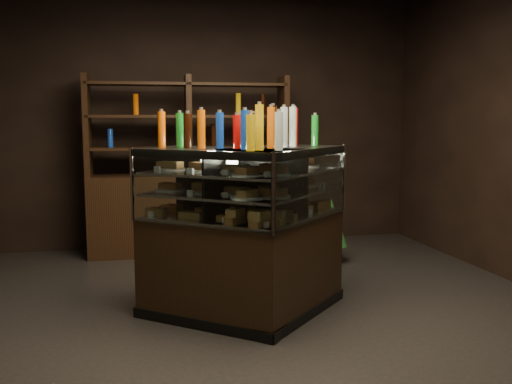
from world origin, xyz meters
TOP-DOWN VIEW (x-y plane):
  - ground at (0.00, 0.00)m, footprint 5.00×5.00m
  - room_shell at (0.00, 0.00)m, footprint 5.02×5.02m
  - display_case at (-0.11, -0.14)m, footprint 1.76×1.28m
  - food_display at (-0.11, -0.14)m, footprint 1.42×0.90m
  - bottles_top at (-0.12, -0.14)m, footprint 1.25×0.76m
  - potted_conifer at (1.08, 1.28)m, footprint 0.36×0.36m
  - back_shelving at (-0.33, 2.05)m, footprint 2.25×0.51m

SIDE VIEW (x-z plane):
  - ground at x=0.00m, z-range 0.00..0.00m
  - potted_conifer at x=1.08m, z-range 0.06..0.83m
  - display_case at x=-0.11m, z-range -0.21..1.10m
  - back_shelving at x=-0.33m, z-range -0.39..1.61m
  - food_display at x=-0.11m, z-range 0.81..1.22m
  - bottles_top at x=-0.12m, z-range 1.30..1.60m
  - room_shell at x=0.00m, z-range 0.44..3.45m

